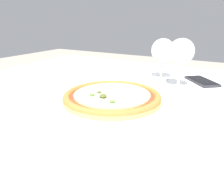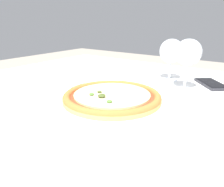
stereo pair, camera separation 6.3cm
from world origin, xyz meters
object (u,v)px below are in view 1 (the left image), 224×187
dining_table (134,121)px  fork (76,83)px  wine_glass_far_right (181,52)px  pizza_plate (112,98)px  cell_phone (202,81)px  wine_glass_far_left (163,51)px

dining_table → fork: fork is taller
wine_glass_far_right → dining_table: bearing=-111.4°
fork → wine_glass_far_right: size_ratio=0.98×
fork → wine_glass_far_right: bearing=22.3°
dining_table → pizza_plate: pizza_plate is taller
cell_phone → pizza_plate: bearing=-117.9°
wine_glass_far_left → wine_glass_far_right: (0.09, -0.09, 0.01)m
fork → wine_glass_far_left: bearing=42.7°
wine_glass_far_left → cell_phone: size_ratio=1.05×
dining_table → cell_phone: cell_phone is taller
fork → wine_glass_far_left: wine_glass_far_left is taller
wine_glass_far_left → wine_glass_far_right: size_ratio=0.94×
pizza_plate → cell_phone: bearing=62.1°
dining_table → wine_glass_far_right: wine_glass_far_right is taller
dining_table → wine_glass_far_right: bearing=68.6°
dining_table → wine_glass_far_left: 0.34m
wine_glass_far_left → fork: bearing=-137.3°
pizza_plate → cell_phone: 0.41m
wine_glass_far_left → cell_phone: 0.19m
pizza_plate → dining_table: bearing=45.2°
pizza_plate → wine_glass_far_right: size_ratio=1.86×
wine_glass_far_right → cell_phone: size_ratio=1.12×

